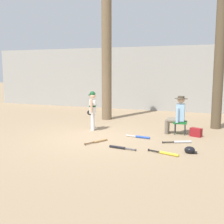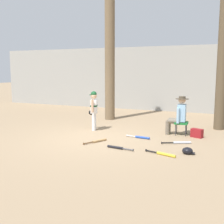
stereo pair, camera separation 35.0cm
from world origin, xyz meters
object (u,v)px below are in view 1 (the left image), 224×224
Objects in this scene: young_ballplayer at (92,108)px; folding_stool at (180,123)px; bat_yellow_trainer at (167,153)px; bat_aluminum_silver at (180,142)px; seated_spectator at (177,114)px; bat_wood_tan at (99,141)px; handbag_beside_stool at (196,132)px; batting_helmet_black at (190,150)px; bat_black_composite at (119,147)px; tree_behind_spectator at (220,51)px; bat_blue_youth at (141,137)px; tree_near_player at (107,56)px.

young_ballplayer is 2.88m from folding_stool.
bat_aluminum_silver is at bearing 82.56° from bat_yellow_trainer.
bat_wood_tan is at bearing -136.05° from seated_spectator.
folding_stool is 2.36m from bat_yellow_trainer.
handbag_beside_stool is 2.99m from bat_wood_tan.
batting_helmet_black is (3.32, -1.59, -0.67)m from young_ballplayer.
bat_wood_tan is (-2.14, -0.71, 0.00)m from bat_aluminum_silver.
seated_spectator reaches higher than bat_aluminum_silver.
bat_black_composite is 2.47× the size of batting_helmet_black.
batting_helmet_black is at bearing -76.01° from folding_stool.
tree_behind_spectator is 7.16× the size of bat_yellow_trainer.
young_ballplayer is 1.72× the size of bat_aluminum_silver.
seated_spectator is (2.72, 0.40, -0.10)m from young_ballplayer.
batting_helmet_black is at bearing -34.99° from bat_blue_youth.
bat_yellow_trainer is (-0.00, -2.33, -0.33)m from folding_stool.
bat_aluminum_silver is 2.26m from bat_wood_tan.
tree_near_player is at bearing 152.84° from handbag_beside_stool.
bat_aluminum_silver is 1.02× the size of bat_black_composite.
bat_yellow_trainer is at bearing -14.49° from bat_wood_tan.
young_ballplayer is 3.14m from bat_aluminum_silver.
seated_spectator reaches higher than bat_yellow_trainer.
folding_stool is 0.57× the size of bat_black_composite.
bat_blue_youth and bat_black_composite have the same top height.
folding_stool reaches higher than bat_aluminum_silver.
batting_helmet_black is (0.50, 0.34, 0.04)m from bat_yellow_trainer.
young_ballplayer reaches higher than bat_wood_tan.
bat_yellow_trainer is at bearing -102.85° from handbag_beside_stool.
bat_yellow_trainer is (-1.03, -3.70, -2.58)m from tree_behind_spectator.
seated_spectator is 2.69m from bat_wood_tan.
bat_yellow_trainer is (-0.16, -1.22, -0.00)m from bat_aluminum_silver.
bat_aluminum_silver is (0.26, -1.11, -0.61)m from seated_spectator.
bat_aluminum_silver and bat_blue_youth have the same top height.
tree_near_player is 19.39× the size of batting_helmet_black.
bat_wood_tan is (-1.88, -1.82, -0.61)m from seated_spectator.
bat_blue_youth is at bearing -131.59° from tree_behind_spectator.
folding_stool is 1.17m from bat_aluminum_silver.
bat_black_composite is 1.02× the size of bat_wood_tan.
young_ballplayer is 3.08× the size of folding_stool.
handbag_beside_stool reaches higher than bat_wood_tan.
bat_yellow_trainer is at bearing -105.62° from tree_behind_spectator.
bat_aluminum_silver and bat_black_composite have the same top height.
folding_stool reaches higher than batting_helmet_black.
young_ballplayer reaches higher than bat_yellow_trainer.
tree_behind_spectator is at bearing 57.97° from bat_black_composite.
tree_behind_spectator reaches higher than bat_black_composite.
handbag_beside_stool is (0.59, -0.15, -0.51)m from seated_spectator.
seated_spectator is at bearing -176.53° from folding_stool.
young_ballplayer reaches higher than handbag_beside_stool.
tree_near_player reaches higher than bat_blue_youth.
bat_yellow_trainer is 1.23m from bat_black_composite.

